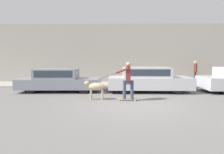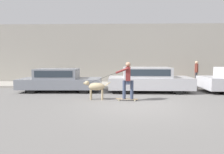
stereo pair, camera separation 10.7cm
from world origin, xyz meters
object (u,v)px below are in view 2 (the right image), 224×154
parked_car_0 (60,80)px  dog (96,87)px  parked_car_1 (149,80)px  skateboarder (128,79)px  pedestrian_with_bag (196,71)px

parked_car_0 → dog: size_ratio=3.76×
parked_car_0 → parked_car_1: 4.89m
parked_car_0 → skateboarder: (3.63, -2.40, 0.34)m
parked_car_0 → dog: parked_car_0 is taller
parked_car_1 → pedestrian_with_bag: size_ratio=2.90×
parked_car_0 → parked_car_1: parked_car_1 is taller
parked_car_0 → dog: bearing=-45.9°
parked_car_0 → pedestrian_with_bag: 8.89m
pedestrian_with_bag → skateboarder: bearing=-119.6°
parked_car_0 → skateboarder: skateboarder is taller
parked_car_1 → dog: (-2.66, -2.19, -0.09)m
parked_car_1 → skateboarder: bearing=-117.4°
dog → pedestrian_with_bag: pedestrian_with_bag is taller
skateboarder → pedestrian_with_bag: (4.85, 5.06, 0.02)m
pedestrian_with_bag → dog: bearing=-127.9°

